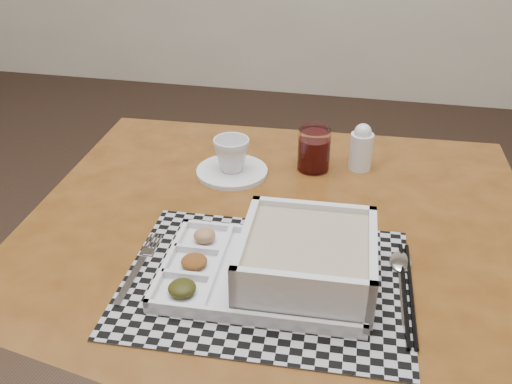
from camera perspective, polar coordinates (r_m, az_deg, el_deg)
dining_table at (r=1.04m, az=1.84°, el=-7.72°), size 0.96×0.96×0.69m
placemat at (r=0.90m, az=1.05°, el=-8.86°), size 0.46×0.36×0.00m
serving_tray at (r=0.88m, az=3.98°, el=-7.14°), size 0.33×0.23×0.09m
fork at (r=0.95m, az=-11.56°, el=-7.23°), size 0.02×0.19×0.00m
spoon at (r=0.95m, az=14.30°, el=-7.27°), size 0.04×0.18×0.01m
chopsticks at (r=0.90m, az=14.92°, el=-9.60°), size 0.03×0.24×0.01m
saucer at (r=1.20m, az=-2.42°, el=2.05°), size 0.15×0.15×0.01m
cup at (r=1.18m, az=-2.46°, el=3.77°), size 0.10×0.10×0.07m
juice_glass at (r=1.21m, az=5.81°, el=4.10°), size 0.07×0.07×0.09m
creamer_bottle at (r=1.22m, az=10.49°, el=4.39°), size 0.05×0.05×0.10m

